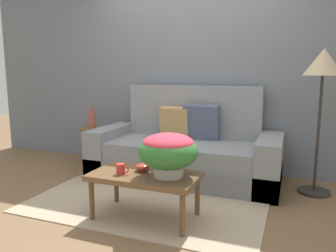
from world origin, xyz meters
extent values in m
plane|color=brown|center=(0.00, 0.00, 0.00)|extent=(14.00, 14.00, 0.00)
cube|color=slate|center=(0.00, 1.34, 1.38)|extent=(6.40, 0.12, 2.77)
cube|color=tan|center=(0.00, 0.14, 0.01)|extent=(2.29, 1.82, 0.01)
cube|color=slate|center=(0.10, 0.77, 0.13)|extent=(2.25, 0.94, 0.25)
cube|color=gray|center=(0.10, 0.75, 0.35)|extent=(1.74, 0.85, 0.21)
cube|color=gray|center=(0.10, 1.16, 0.67)|extent=(1.74, 0.17, 0.89)
cube|color=gray|center=(-0.89, 0.77, 0.29)|extent=(0.26, 0.94, 0.58)
cube|color=gray|center=(1.10, 0.77, 0.29)|extent=(0.26, 0.94, 0.58)
cube|color=#4C5670|center=(0.26, 1.00, 0.67)|extent=(0.43, 0.21, 0.45)
cube|color=tan|center=(-0.08, 1.00, 0.65)|extent=(0.40, 0.23, 0.41)
cylinder|color=brown|center=(-0.28, -0.60, 0.18)|extent=(0.05, 0.05, 0.37)
cylinder|color=brown|center=(0.55, -0.60, 0.18)|extent=(0.05, 0.05, 0.37)
cylinder|color=brown|center=(-0.28, -0.17, 0.18)|extent=(0.05, 0.05, 0.37)
cylinder|color=brown|center=(0.55, -0.17, 0.18)|extent=(0.05, 0.05, 0.37)
cube|color=brown|center=(0.13, -0.39, 0.39)|extent=(0.94, 0.53, 0.05)
cylinder|color=brown|center=(-1.25, 0.90, 0.01)|extent=(0.24, 0.24, 0.03)
cylinder|color=brown|center=(-1.25, 0.90, 0.26)|extent=(0.04, 0.04, 0.48)
cylinder|color=brown|center=(-1.25, 0.90, 0.52)|extent=(0.37, 0.37, 0.03)
cylinder|color=#2D2823|center=(1.57, 0.82, 0.01)|extent=(0.33, 0.33, 0.03)
cylinder|color=#2D2823|center=(1.57, 0.82, 0.64)|extent=(0.03, 0.03, 1.22)
cone|color=#C6B289|center=(1.57, 0.82, 1.39)|extent=(0.39, 0.39, 0.27)
cylinder|color=#B7B2A8|center=(0.35, -0.39, 0.47)|extent=(0.25, 0.25, 0.12)
ellipsoid|color=#337533|center=(0.35, -0.39, 0.63)|extent=(0.51, 0.51, 0.29)
ellipsoid|color=#DB384C|center=(0.35, -0.39, 0.70)|extent=(0.43, 0.43, 0.16)
cylinder|color=red|center=(-0.06, -0.48, 0.46)|extent=(0.08, 0.08, 0.09)
torus|color=red|center=(-0.01, -0.48, 0.46)|extent=(0.06, 0.01, 0.06)
cylinder|color=#B2382D|center=(0.08, -0.33, 0.42)|extent=(0.05, 0.05, 0.02)
ellipsoid|color=#B2382D|center=(0.08, -0.33, 0.45)|extent=(0.13, 0.13, 0.06)
cylinder|color=#934C42|center=(-1.27, 0.88, 0.64)|extent=(0.10, 0.10, 0.22)
cylinder|color=#934C42|center=(-1.27, 0.88, 0.79)|extent=(0.04, 0.04, 0.07)
camera|label=1|loc=(1.31, -2.87, 1.28)|focal=34.85mm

